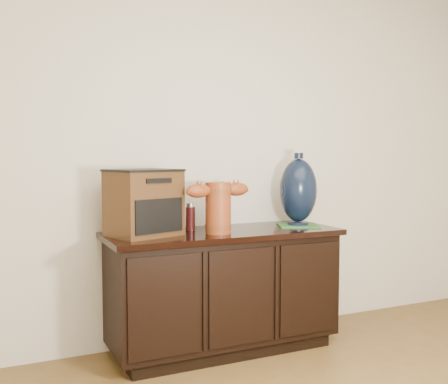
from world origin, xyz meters
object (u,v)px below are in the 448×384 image
sideboard (223,289)px  terracotta_vessel (218,205)px  lamp_base (298,191)px  tv_radio (144,203)px  spray_can (191,217)px

sideboard → terracotta_vessel: bearing=-130.6°
terracotta_vessel → lamp_base: 0.63m
tv_radio → terracotta_vessel: bearing=-32.3°
tv_radio → sideboard: bearing=-20.6°
lamp_base → terracotta_vessel: bearing=-172.0°
sideboard → tv_radio: tv_radio is taller
sideboard → lamp_base: 0.81m
tv_radio → spray_can: tv_radio is taller
lamp_base → spray_can: lamp_base is taller
terracotta_vessel → spray_can: bearing=111.3°
terracotta_vessel → tv_radio: tv_radio is taller
sideboard → lamp_base: bearing=-0.0°
sideboard → tv_radio: bearing=178.0°
sideboard → spray_can: size_ratio=8.54×
lamp_base → tv_radio: bearing=179.0°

